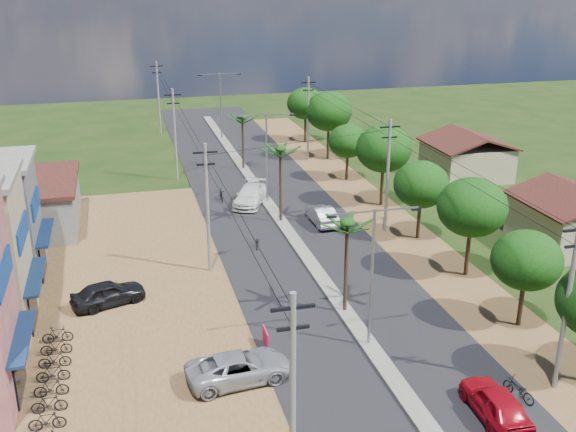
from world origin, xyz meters
name	(u,v)px	position (x,y,z in m)	size (l,w,h in m)	color
ground	(368,346)	(0.00, 0.00, 0.00)	(160.00, 160.00, 0.00)	black
road	(297,245)	(0.00, 15.00, 0.02)	(12.00, 110.00, 0.04)	black
median	(287,230)	(0.00, 18.00, 0.09)	(1.00, 90.00, 0.18)	#605E56
dirt_lot_west	(89,311)	(-15.00, 8.00, 0.02)	(18.00, 46.00, 0.04)	brown
dirt_shoulder_east	(401,234)	(8.50, 15.00, 0.01)	(5.00, 90.00, 0.03)	brown
low_shed	(11,205)	(-21.00, 24.00, 1.97)	(10.40, 10.40, 3.95)	#605E56
house_east_near	(574,214)	(20.00, 10.00, 2.39)	(7.60, 7.50, 4.60)	gray
house_east_far	(467,153)	(21.00, 28.00, 2.39)	(7.60, 7.50, 4.60)	gray
tree_east_b	(527,260)	(9.30, 0.00, 4.11)	(4.00, 4.00, 5.83)	black
tree_east_c	(472,207)	(9.70, 7.00, 4.86)	(4.60, 4.60, 6.83)	black
tree_east_d	(421,184)	(9.40, 14.00, 4.34)	(4.20, 4.20, 6.13)	black
tree_east_e	(384,149)	(9.60, 22.00, 5.09)	(4.80, 4.80, 7.14)	black
tree_east_f	(348,141)	(9.20, 30.00, 3.89)	(3.80, 3.80, 5.52)	black
tree_east_g	(329,111)	(9.80, 38.00, 5.24)	(5.00, 5.00, 7.38)	black
tree_east_h	(305,104)	(9.50, 46.00, 4.64)	(4.40, 4.40, 6.52)	black
palm_median_near	(347,227)	(0.00, 4.00, 5.54)	(2.00, 2.00, 6.15)	black
palm_median_mid	(281,152)	(0.00, 20.00, 5.90)	(2.00, 2.00, 6.55)	black
palm_median_far	(242,120)	(0.00, 36.00, 5.26)	(2.00, 2.00, 5.85)	black
streetlight_near	(372,267)	(0.00, 0.00, 4.79)	(5.10, 0.18, 8.00)	gray
streetlight_mid	(267,151)	(0.00, 25.00, 4.79)	(5.10, 0.18, 8.00)	gray
streetlight_far	(220,100)	(0.00, 50.00, 4.79)	(5.10, 0.18, 8.00)	gray
utility_pole_w_a	(293,396)	(-7.00, -10.00, 4.76)	(1.60, 0.24, 9.00)	#605E56
utility_pole_w_b	(207,206)	(-7.00, 12.00, 4.76)	(1.60, 0.24, 9.00)	#605E56
utility_pole_w_c	(175,133)	(-7.00, 34.00, 4.76)	(1.60, 0.24, 9.00)	#605E56
utility_pole_w_d	(158,96)	(-7.00, 55.00, 4.76)	(1.60, 0.24, 9.00)	#605E56
utility_pole_e_a	(568,302)	(7.50, -6.00, 4.76)	(1.60, 0.24, 9.00)	#605E56
utility_pole_e_b	(388,174)	(7.50, 16.00, 4.76)	(1.60, 0.24, 9.00)	#605E56
utility_pole_e_c	(308,117)	(7.50, 38.00, 4.76)	(1.60, 0.24, 9.00)	#605E56
car_red_near	(496,404)	(3.34, -7.41, 0.78)	(1.84, 4.57, 1.56)	#9A0815
car_silver_mid	(322,215)	(3.13, 18.81, 0.74)	(1.58, 4.52, 1.49)	#9A9DA1
car_white_far	(250,196)	(-1.50, 25.04, 0.81)	(2.27, 5.58, 1.62)	silver
car_parked_silver	(239,368)	(-7.50, -1.51, 0.74)	(2.47, 5.35, 1.49)	#9A9DA1
car_parked_dark	(108,294)	(-13.78, 8.59, 0.77)	(1.81, 4.50, 1.53)	black
moto_rider_east	(518,390)	(5.20, -6.40, 0.49)	(0.65, 1.88, 0.99)	black
moto_rider_west_a	(257,243)	(-3.01, 15.16, 0.41)	(0.55, 1.57, 0.82)	black
moto_rider_west_b	(221,195)	(-3.85, 26.55, 0.53)	(0.50, 1.77, 1.07)	black
roadside_sign	(266,339)	(-5.50, 1.30, 0.53)	(0.10, 1.29, 1.07)	#BB1148
parked_scooter_row	(51,388)	(-16.55, -0.55, 0.50)	(1.67, 10.90, 1.00)	black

